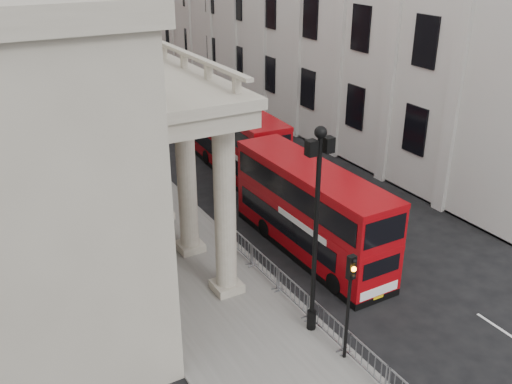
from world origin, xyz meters
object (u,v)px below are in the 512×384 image
bus_near (311,209)px  pedestrian_b (120,219)px  pedestrian_a (131,196)px  lamp_post_mid (159,111)px  pedestrian_c (124,163)px  lamp_post_south (316,220)px  lamp_post_north (88,62)px  traffic_light (350,289)px  bus_far (236,139)px

bus_near → pedestrian_b: (-7.63, 6.08, -1.35)m
bus_near → pedestrian_a: size_ratio=6.44×
lamp_post_mid → pedestrian_c: (-1.58, 2.78, -3.91)m
lamp_post_south → pedestrian_b: size_ratio=5.01×
lamp_post_south → lamp_post_north: size_ratio=1.00×
traffic_light → pedestrian_c: 20.98m
lamp_post_south → bus_near: bearing=56.4°
lamp_post_south → pedestrian_b: 12.66m
pedestrian_c → lamp_post_south: bearing=-98.6°
lamp_post_south → bus_near: (3.45, 5.19, -2.61)m
lamp_post_south → bus_far: size_ratio=0.80×
lamp_post_north → bus_far: (5.02, -16.10, -2.59)m
lamp_post_north → pedestrian_a: (-2.77, -18.16, -4.00)m
pedestrian_b → traffic_light: bearing=83.6°
lamp_post_south → lamp_post_north: same height
lamp_post_north → traffic_light: size_ratio=1.93×
bus_near → bus_far: bus_far is taller
lamp_post_north → pedestrian_a: bearing=-98.7°
lamp_post_south → pedestrian_a: bearing=101.3°
lamp_post_mid → pedestrian_a: bearing=-142.1°
lamp_post_north → traffic_light: lamp_post_north is taller
pedestrian_a → pedestrian_b: size_ratio=0.96×
lamp_post_south → lamp_post_mid: 16.00m
lamp_post_north → lamp_post_south: bearing=-90.0°
bus_far → lamp_post_south: bearing=-104.3°
traffic_light → lamp_post_mid: bearing=90.3°
bus_far → pedestrian_b: (-9.20, -4.62, -1.37)m
lamp_post_mid → lamp_post_north: 16.00m
lamp_post_south → lamp_post_mid: (0.00, 16.00, 0.00)m
lamp_post_south → pedestrian_b: bearing=110.4°
pedestrian_a → pedestrian_b: (-1.41, -2.56, 0.04)m
lamp_post_mid → bus_near: bearing=-72.3°
lamp_post_mid → lamp_post_north: (0.00, 16.00, 0.00)m
lamp_post_south → lamp_post_mid: bearing=90.0°
lamp_post_mid → pedestrian_b: (-4.18, -4.72, -3.96)m
lamp_post_north → bus_far: bearing=-72.7°
traffic_light → bus_far: bearing=74.7°
lamp_post_mid → pedestrian_b: lamp_post_mid is taller
pedestrian_c → pedestrian_a: bearing=-117.0°
lamp_post_south → pedestrian_a: size_ratio=5.24×
bus_far → pedestrian_a: 8.17m
bus_far → pedestrian_b: bus_far is taller
traffic_light → pedestrian_b: size_ratio=2.59×
pedestrian_a → bus_near: bearing=-71.4°
bus_near → pedestrian_c: size_ratio=5.79×
pedestrian_b → pedestrian_a: bearing=-143.1°
lamp_post_south → pedestrian_b: (-4.18, 11.28, -3.96)m
bus_far → pedestrian_b: size_ratio=6.26×
pedestrian_b → pedestrian_c: (2.60, 7.51, 0.05)m
lamp_post_south → pedestrian_c: lamp_post_south is taller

